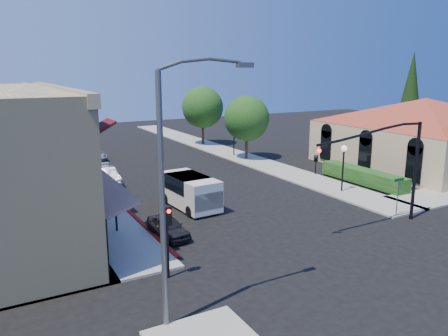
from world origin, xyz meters
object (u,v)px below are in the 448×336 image
signal_mast_arm (392,157)px  lamppost_left_far (68,147)px  cobra_streetlight (171,183)px  parked_car_a (168,227)px  secondary_signal (168,229)px  parked_car_c (104,174)px  street_tree_b (203,107)px  lamppost_left_near (114,186)px  street_tree_a (247,118)px  lamppost_right_near (344,157)px  street_name_sign (398,191)px  lamppost_right_far (234,131)px  parked_car_b (107,176)px  white_van (191,190)px  conifer_far (411,93)px  parked_car_d (95,155)px

signal_mast_arm → lamppost_left_far: signal_mast_arm is taller
cobra_streetlight → parked_car_a: size_ratio=2.80×
secondary_signal → cobra_streetlight: (-1.15, -3.41, 2.95)m
parked_car_a → parked_car_c: bearing=84.1°
street_tree_b → lamppost_left_near: bearing=-125.8°
street_tree_a → lamppost_right_near: bearing=-91.2°
street_tree_a → street_tree_b: (0.00, 10.00, 0.35)m
street_tree_a → street_tree_b: street_tree_b is taller
street_tree_a → street_name_sign: size_ratio=2.59×
lamppost_left_near → lamppost_left_far: (0.00, 14.00, 0.00)m
signal_mast_arm → parked_car_a: signal_mast_arm is taller
secondary_signal → cobra_streetlight: 4.65m
lamppost_left_near → lamppost_left_far: 14.00m
parked_car_a → parked_car_c: 14.00m
lamppost_right_far → parked_car_b: 15.67m
street_tree_a → white_van: street_tree_a is taller
white_van → parked_car_a: white_van is taller
lamppost_right_near → parked_car_b: 18.48m
street_tree_b → secondary_signal: 34.97m
white_van → parked_car_a: bearing=-128.7°
street_tree_b → lamppost_right_near: street_tree_b is taller
street_tree_a → secondary_signal: size_ratio=1.95×
street_name_sign → lamppost_right_far: bearing=87.4°
conifer_far → lamppost_left_near: 38.02m
street_name_sign → parked_car_a: (-13.70, 3.80, -1.13)m
secondary_signal → lamppost_right_far: 27.98m
street_tree_a → lamppost_right_near: size_ratio=1.82×
cobra_streetlight → lamppost_right_far: 31.53m
conifer_far → lamppost_right_near: 22.21m
street_tree_b → street_name_sign: 29.96m
lamppost_left_near → conifer_far: bearing=15.3°
signal_mast_arm → lamppost_right_near: bearing=67.9°
street_tree_a → lamppost_left_near: bearing=-141.0°
lamppost_right_near → parked_car_b: lamppost_right_near is taller
street_name_sign → lamppost_right_near: lamppost_right_near is taller
conifer_far → lamppost_left_far: 36.90m
parked_car_a → parked_car_b: (0.00, 13.00, 0.09)m
parked_car_a → white_van: bearing=45.3°
cobra_streetlight → parked_car_d: size_ratio=2.42×
cobra_streetlight → parked_car_a: bearing=69.8°
lamppost_left_far → white_van: size_ratio=0.72×
lamppost_right_near → parked_car_a: bearing=-172.3°
lamppost_left_far → lamppost_right_far: bearing=6.7°
lamppost_left_near → parked_car_b: (2.30, 11.00, -2.08)m
parked_car_a → parked_car_b: bearing=84.1°
signal_mast_arm → white_van: size_ratio=1.61×
conifer_far → cobra_streetlight: 42.20m
signal_mast_arm → street_name_sign: signal_mast_arm is taller
lamppost_left_near → parked_car_b: bearing=78.2°
conifer_far → parked_car_b: bearing=178.3°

